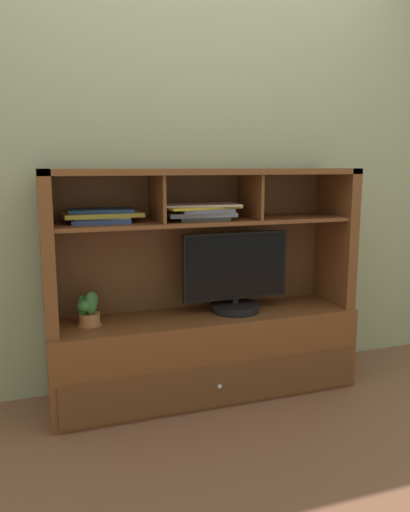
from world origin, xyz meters
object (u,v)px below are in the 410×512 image
media_console (205,326)px  potted_orchid (88,309)px  magazine_stack_centre (201,211)px  magazine_stack_left (102,216)px  tv_monitor (236,278)px

media_console → potted_orchid: 0.64m
media_console → magazine_stack_centre: bearing=-133.7°
media_console → magazine_stack_left: size_ratio=4.23×
media_console → tv_monitor: size_ratio=2.77×
media_console → potted_orchid: bearing=-180.0°
tv_monitor → magazine_stack_centre: 0.42m
media_console → magazine_stack_centre: size_ratio=3.94×
media_console → tv_monitor: (0.17, -0.02, 0.26)m
media_console → potted_orchid: media_console is taller
media_console → magazine_stack_centre: media_console is taller
media_console → potted_orchid: (-0.62, -0.00, 0.15)m
potted_orchid → magazine_stack_left: size_ratio=0.45×
media_console → potted_orchid: size_ratio=9.40×
media_console → tv_monitor: bearing=-6.0°
tv_monitor → magazine_stack_left: bearing=175.6°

